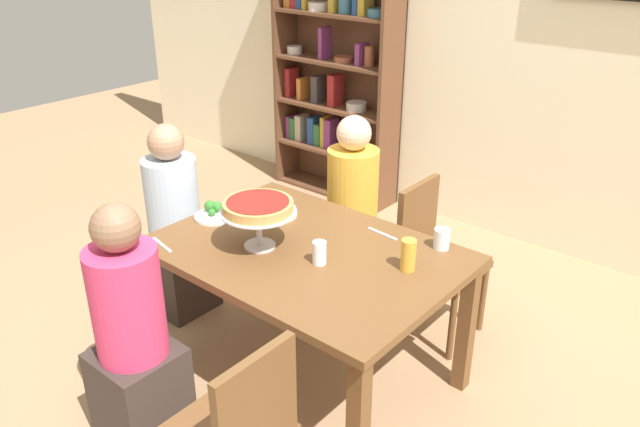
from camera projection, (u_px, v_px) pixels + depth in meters
ground_plane at (308, 375)px, 3.25m from camera, size 12.00×12.00×0.00m
rear_partition at (522, 41)px, 4.18m from camera, size 8.00×0.12×2.80m
dining_table at (306, 267)px, 2.98m from camera, size 1.40×0.99×0.74m
bookshelf at (337, 56)px, 4.99m from camera, size 1.10×0.30×2.21m
diner_far_left at (352, 222)px, 3.77m from camera, size 0.34×0.34×1.15m
diner_head_west at (176, 234)px, 3.63m from camera, size 0.34×0.34×1.15m
diner_near_left at (134, 344)px, 2.69m from camera, size 0.34×0.34×1.15m
chair_far_right at (433, 253)px, 3.43m from camera, size 0.40×0.40×0.87m
deep_dish_pizza_stand at (258, 209)px, 2.88m from camera, size 0.36×0.36×0.24m
salad_plate_near_diner at (276, 213)px, 3.27m from camera, size 0.21×0.21×0.06m
salad_plate_far_diner at (214, 212)px, 3.26m from camera, size 0.21×0.21×0.07m
beer_glass_amber_tall at (408, 255)px, 2.74m from camera, size 0.07×0.07×0.15m
water_glass_clear_near at (442, 239)px, 2.93m from camera, size 0.08×0.08×0.10m
water_glass_clear_far at (319, 253)px, 2.80m from camera, size 0.06×0.06×0.11m
cutlery_fork_near at (162, 245)px, 2.98m from camera, size 0.18×0.05×0.00m
cutlery_knife_near at (382, 234)px, 3.08m from camera, size 0.18×0.03×0.00m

